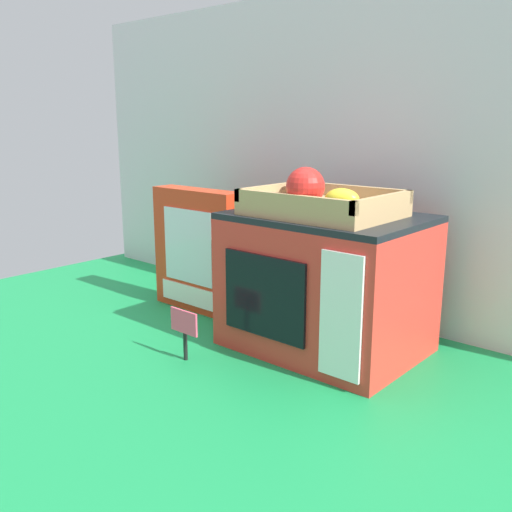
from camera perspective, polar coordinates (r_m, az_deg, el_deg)
ground_plane at (r=1.26m, az=1.94°, el=-7.22°), size 1.70×1.70×0.00m
display_back_panel at (r=1.35m, az=7.53°, el=9.97°), size 1.61×0.03×0.73m
toy_microwave at (r=1.12m, az=7.04°, el=-2.66°), size 0.36×0.28×0.27m
food_groups_crate at (r=1.07m, az=6.41°, el=5.45°), size 0.27×0.20×0.10m
cookie_set_box at (r=1.36m, az=-5.89°, el=0.57°), size 0.25×0.06×0.29m
price_sign at (r=1.08m, az=-7.25°, el=-7.13°), size 0.07×0.01×0.10m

